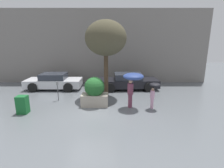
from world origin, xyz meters
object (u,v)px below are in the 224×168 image
at_px(newspaper_box, 22,105).
at_px(person_child, 154,90).
at_px(parked_car_near, 128,81).
at_px(parking_meter, 57,87).
at_px(parked_car_far, 54,82).
at_px(street_tree, 106,39).
at_px(planter_box, 94,92).
at_px(person_adult, 133,80).

bearing_deg(newspaper_box, person_child, 5.42).
bearing_deg(person_child, newspaper_box, -146.36).
distance_m(parked_car_near, parking_meter, 5.18).
bearing_deg(parked_car_far, parked_car_near, -89.94).
relative_size(parked_car_far, newspaper_box, 4.47).
bearing_deg(street_tree, person_child, -38.70).
bearing_deg(planter_box, person_adult, -8.98).
relative_size(parked_car_near, parked_car_far, 1.12).
bearing_deg(person_child, planter_box, -159.69).
bearing_deg(person_adult, street_tree, 147.02).
xyz_separation_m(planter_box, parked_car_far, (-3.37, 3.45, -0.24)).
distance_m(parked_car_far, parking_meter, 2.86).
relative_size(person_adult, street_tree, 0.40).
height_order(planter_box, parked_car_near, planter_box).
height_order(person_adult, street_tree, street_tree).
height_order(person_child, parked_car_far, person_child).
relative_size(parked_car_far, parking_meter, 3.43).
bearing_deg(parked_car_far, person_child, -120.70).
bearing_deg(person_adult, parked_car_far, 165.26).
bearing_deg(newspaper_box, parked_car_near, 38.69).
relative_size(person_adult, parked_car_far, 0.47).
bearing_deg(street_tree, person_adult, -53.12).
relative_size(planter_box, parked_car_near, 0.36).
bearing_deg(parking_meter, person_adult, -14.69).
xyz_separation_m(planter_box, person_child, (3.16, -0.44, 0.24)).
distance_m(street_tree, newspaper_box, 5.83).
height_order(parked_car_near, newspaper_box, parked_car_near).
relative_size(person_child, newspaper_box, 1.56).
relative_size(planter_box, street_tree, 0.34).
distance_m(planter_box, person_adult, 2.20).
bearing_deg(newspaper_box, parked_car_far, 88.55).
distance_m(planter_box, parking_meter, 2.43).
bearing_deg(street_tree, planter_box, -109.98).
height_order(person_child, street_tree, street_tree).
distance_m(parking_meter, newspaper_box, 2.26).
bearing_deg(parked_car_near, person_adult, 175.16).
height_order(parked_car_far, parking_meter, parking_meter).
bearing_deg(planter_box, person_child, -7.92).
relative_size(person_child, parked_car_near, 0.31).
xyz_separation_m(planter_box, newspaper_box, (-3.48, -1.07, -0.35)).
distance_m(person_child, newspaper_box, 6.70).
height_order(planter_box, parked_car_far, planter_box).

